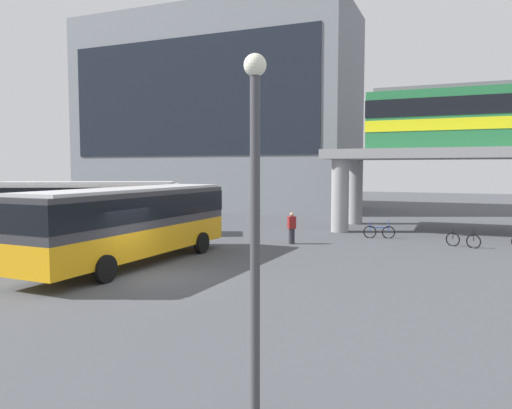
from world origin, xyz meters
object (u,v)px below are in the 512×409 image
pedestrian_walking_across (292,229)px  bicycle_blue (379,232)px  station_building (217,114)px  bus_secondary (87,202)px  bus_main (132,217)px  bicycle_black (463,240)px

pedestrian_walking_across → bicycle_blue: bearing=44.8°
station_building → bicycle_blue: size_ratio=16.01×
bus_secondary → bicycle_blue: bearing=17.3°
pedestrian_walking_across → bus_main: bearing=-119.4°
station_building → bicycle_black: (23.62, -18.78, -9.30)m
bus_main → bus_secondary: same height
bus_secondary → bus_main: bearing=-38.7°
bus_main → pedestrian_walking_across: (4.43, 7.85, -1.20)m
bus_main → bus_secondary: bearing=141.3°
bus_secondary → bicycle_blue: size_ratio=6.32×
bus_main → bicycle_black: bearing=38.3°
bicycle_black → bicycle_blue: same height
bus_main → bicycle_black: (12.89, 10.19, -1.63)m
bus_main → bicycle_blue: 14.61m
bus_main → pedestrian_walking_across: bus_main is taller
bus_secondary → pedestrian_walking_across: 12.81m
bicycle_black → pedestrian_walking_across: pedestrian_walking_across is taller
station_building → bus_main: 31.83m
bus_secondary → bicycle_black: bearing=9.6°
station_building → bus_secondary: station_building is taller
bus_secondary → bicycle_blue: (16.71, 5.20, -1.63)m
station_building → pedestrian_walking_across: (15.16, -21.12, -8.87)m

